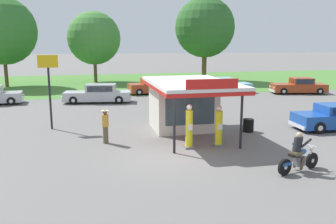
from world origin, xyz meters
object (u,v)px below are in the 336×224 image
(motorcycle_with_rider, at_px, (298,155))
(parked_car_back_row_centre_right, at_px, (98,94))
(gas_pump_offside, at_px, (219,128))
(parked_car_second_row_spare, at_px, (299,86))
(parked_car_back_row_far_right, at_px, (224,86))
(gas_pump_nearside, at_px, (189,128))
(roadside_pole_sign, at_px, (49,78))
(spare_tire_stack, at_px, (248,125))
(parked_car_back_row_centre, at_px, (153,87))
(bystander_standing_back_lot, at_px, (105,125))

(motorcycle_with_rider, relative_size, parked_car_back_row_centre_right, 0.36)
(gas_pump_offside, xyz_separation_m, parked_car_second_row_spare, (14.21, 15.25, -0.22))
(gas_pump_offside, height_order, parked_car_back_row_far_right, gas_pump_offside)
(gas_pump_nearside, xyz_separation_m, roadside_pole_sign, (-6.67, 5.43, 1.96))
(motorcycle_with_rider, bearing_deg, spare_tire_stack, 81.71)
(motorcycle_with_rider, xyz_separation_m, parked_car_back_row_centre, (-1.55, 22.31, 0.04))
(parked_car_second_row_spare, xyz_separation_m, spare_tire_stack, (-11.56, -12.95, -0.33))
(spare_tire_stack, bearing_deg, parked_car_back_row_centre_right, 123.38)
(parked_car_second_row_spare, xyz_separation_m, roadside_pole_sign, (-22.35, -9.82, 2.24))
(gas_pump_offside, distance_m, parked_car_back_row_centre, 18.37)
(parked_car_back_row_centre_right, bearing_deg, motorcycle_with_rider, -69.09)
(spare_tire_stack, bearing_deg, gas_pump_offside, -139.10)
(parked_car_back_row_centre, relative_size, bystander_standing_back_lot, 3.02)
(roadside_pole_sign, bearing_deg, bystander_standing_back_lot, -51.94)
(parked_car_second_row_spare, xyz_separation_m, parked_car_back_row_centre_right, (-19.40, -1.05, 0.01))
(parked_car_back_row_centre_right, bearing_deg, gas_pump_nearside, -75.33)
(motorcycle_with_rider, height_order, parked_car_second_row_spare, motorcycle_with_rider)
(parked_car_back_row_far_right, bearing_deg, parked_car_back_row_centre_right, -165.95)
(gas_pump_offside, relative_size, spare_tire_stack, 2.77)
(parked_car_back_row_far_right, bearing_deg, spare_tire_stack, -106.80)
(roadside_pole_sign, bearing_deg, gas_pump_nearside, -39.15)
(roadside_pole_sign, bearing_deg, spare_tire_stack, -16.18)
(gas_pump_nearside, distance_m, parked_car_second_row_spare, 21.88)
(motorcycle_with_rider, relative_size, parked_car_second_row_spare, 0.38)
(parked_car_back_row_centre_right, bearing_deg, bystander_standing_back_lot, -90.32)
(parked_car_back_row_centre_right, distance_m, roadside_pole_sign, 9.52)
(bystander_standing_back_lot, height_order, roadside_pole_sign, roadside_pole_sign)
(parked_car_back_row_centre_right, xyz_separation_m, parked_car_back_row_far_right, (12.37, 3.10, -0.01))
(motorcycle_with_rider, relative_size, parked_car_back_row_centre, 0.42)
(parked_car_second_row_spare, bearing_deg, bystander_standing_back_lot, -145.26)
(gas_pump_offside, bearing_deg, gas_pump_nearside, 180.00)
(gas_pump_nearside, bearing_deg, roadside_pole_sign, 140.85)
(parked_car_back_row_centre, bearing_deg, spare_tire_stack, -81.30)
(parked_car_second_row_spare, bearing_deg, parked_car_back_row_centre_right, -176.90)
(parked_car_second_row_spare, height_order, parked_car_back_row_far_right, parked_car_second_row_spare)
(spare_tire_stack, bearing_deg, gas_pump_nearside, -150.90)
(gas_pump_nearside, height_order, parked_car_back_row_centre, gas_pump_nearside)
(parked_car_second_row_spare, distance_m, parked_car_back_row_far_right, 7.32)
(motorcycle_with_rider, height_order, spare_tire_stack, motorcycle_with_rider)
(motorcycle_with_rider, xyz_separation_m, parked_car_second_row_spare, (12.47, 19.19, 0.04))
(parked_car_back_row_centre_right, distance_m, bystander_standing_back_lot, 12.45)
(parked_car_second_row_spare, relative_size, parked_car_back_row_far_right, 1.02)
(gas_pump_offside, height_order, spare_tire_stack, gas_pump_offside)
(gas_pump_offside, bearing_deg, bystander_standing_back_lot, 161.62)
(parked_car_back_row_far_right, bearing_deg, roadside_pole_sign, -142.25)
(roadside_pole_sign, relative_size, spare_tire_stack, 5.88)
(parked_car_back_row_far_right, relative_size, spare_tire_stack, 7.63)
(gas_pump_nearside, xyz_separation_m, parked_car_back_row_far_right, (8.66, 17.30, -0.27))
(gas_pump_offside, relative_size, bystander_standing_back_lot, 1.19)
(motorcycle_with_rider, xyz_separation_m, bystander_standing_back_lot, (-7.00, 5.69, 0.25))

